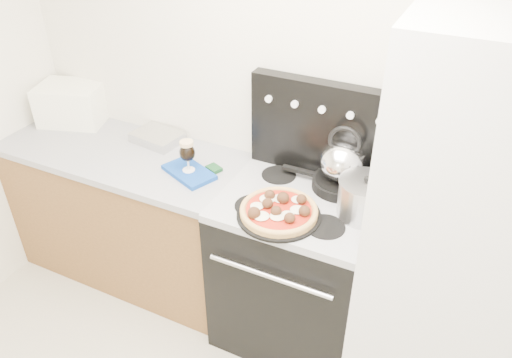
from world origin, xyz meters
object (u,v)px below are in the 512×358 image
Objects in this scene: beer_glass at (188,156)px; stock_pot at (364,199)px; oven_mitt at (189,172)px; fridge at (451,239)px; tea_kettle at (343,158)px; pizza at (279,209)px; toaster_oven at (72,103)px; pizza_pan at (279,215)px; stove_body at (296,272)px; base_cabinet at (133,216)px; skillet at (340,184)px.

beer_glass is 0.93m from stock_pot.
stock_pot is (0.93, 0.04, 0.10)m from oven_mitt.
fridge is 0.61m from tea_kettle.
pizza is (-0.74, -0.14, 0.01)m from fridge.
tea_kettle reaches higher than oven_mitt.
fridge is 1.33m from beer_glass.
fridge is 7.93× the size of stock_pot.
pizza_pan is at bearing -31.38° from toaster_oven.
fridge reaches higher than stock_pot.
toaster_oven reaches higher than pizza_pan.
pizza_pan is at bearing -104.20° from stove_body.
oven_mitt is (-1.32, 0.01, -0.04)m from fridge.
fridge is (1.80, -0.05, 0.52)m from base_cabinet.
beer_glass reaches higher than pizza_pan.
tea_kettle is at bearing 0.00° from skillet.
oven_mitt is at bearing -177.83° from stock_pot.
fridge reaches higher than beer_glass.
base_cabinet is at bearing -37.30° from toaster_oven.
base_cabinet is 5.08× the size of oven_mitt.
tea_kettle reaches higher than beer_glass.
pizza_pan is 1.09× the size of pizza.
oven_mitt is at bearing -165.44° from skillet.
stove_body is at bearing -1.30° from base_cabinet.
tea_kettle is (-0.56, 0.20, 0.14)m from fridge.
base_cabinet is at bearing 174.73° from beer_glass.
toaster_oven is 1.61m from pizza_pan.
oven_mitt is 0.60m from pizza_pan.
pizza_pan is (1.56, -0.36, -0.09)m from toaster_oven.
tea_kettle reaches higher than stock_pot.
beer_glass is 0.63× the size of skillet.
toaster_oven is (-2.30, 0.22, 0.07)m from fridge.
pizza is (1.06, -0.19, 0.53)m from base_cabinet.
toaster_oven is 1.61m from pizza.
toaster_oven is 1.01m from oven_mitt.
base_cabinet is 0.76× the size of fridge.
stove_body is 0.55m from skillet.
fridge is at bearing -0.24° from oven_mitt.
beer_glass reaches higher than stove_body.
pizza is at bearing -14.11° from beer_glass.
stove_body is at bearing -177.03° from stock_pot.
stove_body is 0.55m from pizza.
skillet is (0.18, 0.34, -0.01)m from pizza.
beer_glass is 0.74× the size of stock_pot.
fridge is 10.68× the size of beer_glass.
toaster_oven reaches higher than oven_mitt.
oven_mitt is at bearing 179.76° from fridge.
toaster_oven reaches higher than stock_pot.
oven_mitt is 0.10m from beer_glass.
oven_mitt is 0.80× the size of pizza.
stock_pot reaches higher than pizza_pan.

